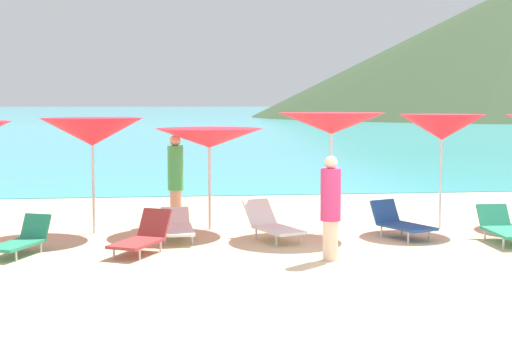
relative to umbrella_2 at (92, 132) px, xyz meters
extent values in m
cube|color=beige|center=(4.69, 6.37, -2.13)|extent=(50.00, 100.00, 0.30)
cube|color=#38B7CC|center=(4.69, 225.43, -1.97)|extent=(650.00, 440.00, 0.02)
cylinder|color=silver|center=(0.00, 0.00, -0.92)|extent=(0.05, 0.05, 2.12)
cone|color=red|center=(0.00, 0.00, 0.00)|extent=(1.99, 1.99, 0.54)
sphere|color=silver|center=(0.00, 0.00, 0.17)|extent=(0.07, 0.07, 0.07)
cylinder|color=silver|center=(2.28, 0.16, -1.01)|extent=(0.06, 0.06, 1.94)
cone|color=red|center=(2.28, 0.16, -0.14)|extent=(2.36, 2.36, 0.39)
sphere|color=silver|center=(2.28, 0.16, -0.01)|extent=(0.07, 0.07, 0.07)
cylinder|color=silver|center=(4.62, -0.49, -0.86)|extent=(0.04, 0.04, 2.25)
cone|color=red|center=(4.62, -0.49, 0.17)|extent=(2.11, 2.11, 0.41)
sphere|color=silver|center=(4.62, -0.49, 0.30)|extent=(0.07, 0.07, 0.07)
cylinder|color=silver|center=(6.93, -0.30, -0.89)|extent=(0.04, 0.04, 2.19)
cone|color=red|center=(6.93, -0.30, 0.08)|extent=(1.78, 1.78, 0.52)
sphere|color=silver|center=(6.93, -0.30, 0.23)|extent=(0.07, 0.07, 0.07)
cube|color=white|center=(1.61, -1.04, -1.77)|extent=(0.62, 1.29, 0.05)
cube|color=white|center=(1.58, -0.22, -1.64)|extent=(0.56, 0.42, 0.31)
cylinder|color=silver|center=(1.38, -1.45, -1.89)|extent=(0.04, 0.04, 0.19)
cylinder|color=silver|center=(1.87, -1.44, -1.89)|extent=(0.04, 0.04, 0.19)
cylinder|color=silver|center=(1.35, -0.57, -1.89)|extent=(0.04, 0.04, 0.19)
cylinder|color=silver|center=(1.84, -0.55, -1.89)|extent=(0.04, 0.04, 0.19)
cube|color=white|center=(3.45, -1.42, -1.75)|extent=(0.92, 1.20, 0.05)
cube|color=white|center=(3.18, -0.73, -1.52)|extent=(0.66, 0.60, 0.48)
cylinder|color=silver|center=(3.35, -1.81, -1.88)|extent=(0.04, 0.04, 0.21)
cylinder|color=silver|center=(3.79, -1.64, -1.88)|extent=(0.04, 0.04, 0.21)
cylinder|color=silver|center=(3.07, -1.12, -1.88)|extent=(0.04, 0.04, 0.21)
cylinder|color=silver|center=(3.52, -0.94, -1.88)|extent=(0.04, 0.04, 0.21)
cube|color=#268C66|center=(7.54, -2.11, -1.76)|extent=(0.66, 1.19, 0.05)
cube|color=#268C66|center=(7.56, -1.40, -1.56)|extent=(0.60, 0.32, 0.42)
cylinder|color=silver|center=(7.26, -2.47, -1.88)|extent=(0.04, 0.04, 0.20)
cylinder|color=silver|center=(7.29, -1.65, -1.88)|extent=(0.04, 0.04, 0.20)
cylinder|color=silver|center=(7.81, -1.67, -1.88)|extent=(0.04, 0.04, 0.20)
cube|color=#A53333|center=(0.91, -2.28, -1.77)|extent=(0.98, 1.17, 0.05)
cube|color=#A53333|center=(1.21, -1.71, -1.54)|extent=(0.62, 0.52, 0.50)
cylinder|color=silver|center=(0.55, -2.44, -1.89)|extent=(0.04, 0.04, 0.18)
cylinder|color=silver|center=(0.98, -2.67, -1.89)|extent=(0.04, 0.04, 0.18)
cylinder|color=silver|center=(0.89, -1.81, -1.89)|extent=(0.04, 0.04, 0.18)
cylinder|color=silver|center=(1.31, -2.03, -1.89)|extent=(0.04, 0.04, 0.18)
cube|color=#1E478C|center=(5.88, -1.37, -1.74)|extent=(0.99, 1.21, 0.05)
cube|color=#1E478C|center=(5.62, -0.80, -1.53)|extent=(0.63, 0.46, 0.44)
cylinder|color=silver|center=(5.78, -1.77, -1.87)|extent=(0.04, 0.04, 0.21)
cylinder|color=silver|center=(6.25, -1.56, -1.87)|extent=(0.04, 0.04, 0.21)
cylinder|color=silver|center=(5.47, -1.10, -1.87)|extent=(0.04, 0.04, 0.21)
cylinder|color=silver|center=(5.94, -0.89, -1.87)|extent=(0.04, 0.04, 0.21)
cube|color=#268C66|center=(-1.08, -2.12, -1.79)|extent=(0.88, 1.18, 0.05)
cube|color=#268C66|center=(-0.84, -1.54, -1.58)|extent=(0.55, 0.41, 0.43)
cylinder|color=silver|center=(-0.99, -2.50, -1.90)|extent=(0.04, 0.04, 0.17)
cylinder|color=silver|center=(-1.13, -1.65, -1.90)|extent=(0.04, 0.04, 0.17)
cylinder|color=silver|center=(-0.72, -1.81, -1.90)|extent=(0.04, 0.04, 0.17)
cylinder|color=beige|center=(4.05, -3.02, -1.66)|extent=(0.25, 0.25, 0.65)
cylinder|color=#D83372|center=(4.05, -3.02, -0.91)|extent=(0.33, 0.33, 0.85)
sphere|color=beige|center=(4.05, -3.02, -0.39)|extent=(0.21, 0.21, 0.21)
cylinder|color=#DBAA84|center=(1.61, 0.94, -1.62)|extent=(0.25, 0.25, 0.72)
cylinder|color=#3FB259|center=(1.61, 0.94, -0.80)|extent=(0.33, 0.33, 0.93)
sphere|color=#DBAA84|center=(1.61, 0.94, -0.22)|extent=(0.23, 0.23, 0.23)
camera|label=1|loc=(1.45, -14.65, 0.57)|focal=52.07mm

